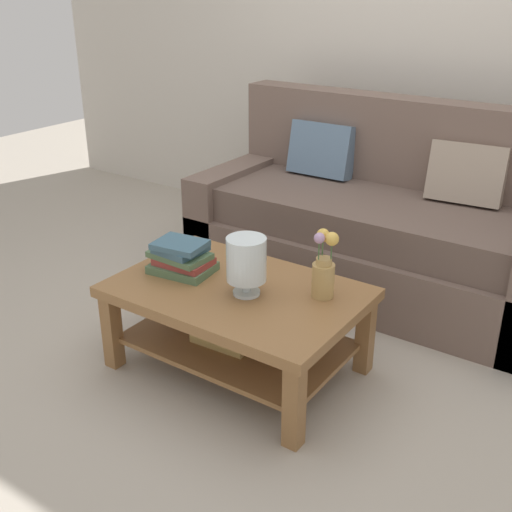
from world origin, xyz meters
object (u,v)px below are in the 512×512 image
object	(u,v)px
couch	(379,227)
coffee_table	(237,311)
glass_hurricane_vase	(246,261)
book_stack_main	(182,258)
flower_pitcher	(324,269)

from	to	relation	value
couch	coffee_table	xyz separation A→B (m)	(-0.15, -1.19, -0.06)
coffee_table	glass_hurricane_vase	size ratio (longest dim) A/B	4.17
couch	book_stack_main	distance (m)	1.29
glass_hurricane_vase	flower_pitcher	world-z (taller)	flower_pitcher
coffee_table	flower_pitcher	distance (m)	0.46
couch	flower_pitcher	xyz separation A→B (m)	(0.20, -1.04, 0.19)
coffee_table	book_stack_main	world-z (taller)	book_stack_main
coffee_table	couch	bearing A→B (deg)	82.67
couch	book_stack_main	world-z (taller)	couch
coffee_table	book_stack_main	distance (m)	0.36
book_stack_main	glass_hurricane_vase	bearing A→B (deg)	-1.90
couch	glass_hurricane_vase	size ratio (longest dim) A/B	7.96
couch	glass_hurricane_vase	bearing A→B (deg)	-93.87
couch	flower_pitcher	size ratio (longest dim) A/B	6.92
couch	flower_pitcher	world-z (taller)	couch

